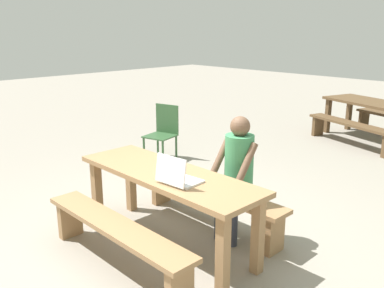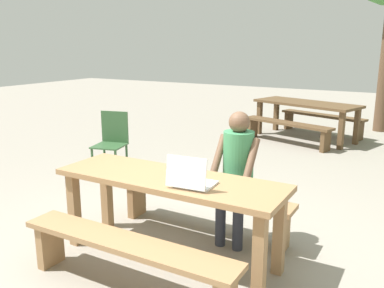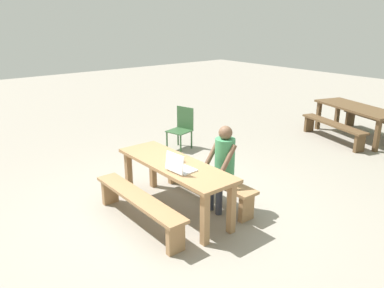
% 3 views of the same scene
% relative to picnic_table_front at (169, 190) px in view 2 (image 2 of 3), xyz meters
% --- Properties ---
extents(ground_plane, '(30.00, 30.00, 0.00)m').
position_rel_picnic_table_front_xyz_m(ground_plane, '(0.00, 0.00, -0.65)').
color(ground_plane, gray).
extents(picnic_table_front, '(2.07, 0.66, 0.77)m').
position_rel_picnic_table_front_xyz_m(picnic_table_front, '(0.00, 0.00, 0.00)').
color(picnic_table_front, '#9E754C').
rests_on(picnic_table_front, ground).
extents(bench_near, '(1.89, 0.30, 0.44)m').
position_rel_picnic_table_front_xyz_m(bench_near, '(0.00, -0.62, -0.31)').
color(bench_near, '#9E754C').
rests_on(bench_near, ground).
extents(bench_far, '(1.89, 0.30, 0.44)m').
position_rel_picnic_table_front_xyz_m(bench_far, '(0.00, 0.62, -0.31)').
color(bench_far, '#9E754C').
rests_on(bench_far, ground).
extents(laptop, '(0.37, 0.32, 0.27)m').
position_rel_picnic_table_front_xyz_m(laptop, '(0.29, -0.13, 0.19)').
color(laptop, white).
rests_on(laptop, picnic_table_front).
extents(small_pouch, '(0.12, 0.07, 0.08)m').
position_rel_picnic_table_front_xyz_m(small_pouch, '(0.00, 0.08, 0.16)').
color(small_pouch, '#4C331E').
rests_on(small_pouch, picnic_table_front).
extents(person_seated, '(0.40, 0.40, 1.29)m').
position_rel_picnic_table_front_xyz_m(person_seated, '(0.38, 0.59, 0.10)').
color(person_seated, '#333847').
rests_on(person_seated, ground).
extents(plastic_chair, '(0.53, 0.53, 0.90)m').
position_rel_picnic_table_front_xyz_m(plastic_chair, '(-2.22, 1.83, -0.18)').
color(plastic_chair, '#335933').
rests_on(plastic_chair, ground).
extents(picnic_table_mid, '(2.22, 1.39, 0.75)m').
position_rel_picnic_table_front_xyz_m(picnic_table_mid, '(-0.23, 5.46, -0.00)').
color(picnic_table_mid, brown).
rests_on(picnic_table_mid, ground).
extents(bench_mid_south, '(1.87, 0.85, 0.43)m').
position_rel_picnic_table_front_xyz_m(bench_mid_south, '(-0.42, 4.84, -0.32)').
color(bench_mid_south, brown).
rests_on(bench_mid_south, ground).
extents(bench_mid_north, '(1.87, 0.85, 0.43)m').
position_rel_picnic_table_front_xyz_m(bench_mid_north, '(-0.03, 6.09, -0.32)').
color(bench_mid_north, brown).
rests_on(bench_mid_north, ground).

